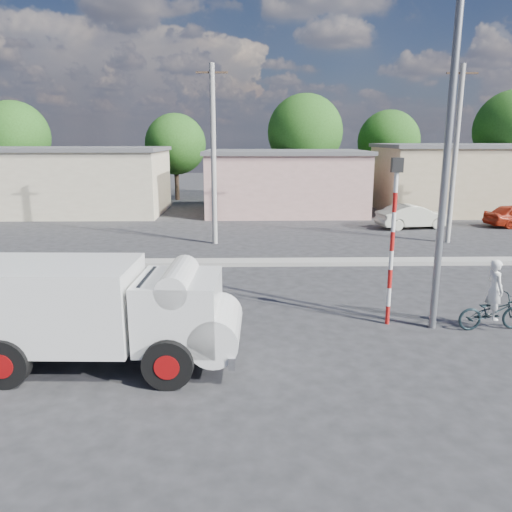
{
  "coord_description": "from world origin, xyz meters",
  "views": [
    {
      "loc": [
        -0.57,
        -10.95,
        4.84
      ],
      "look_at": [
        -0.25,
        3.93,
        1.3
      ],
      "focal_mm": 35.0,
      "sensor_mm": 36.0,
      "label": 1
    }
  ],
  "objects_px": {
    "cyclist": "(493,301)",
    "traffic_pole": "(393,228)",
    "bicycle": "(492,312)",
    "truck": "(108,310)",
    "streetlight": "(442,132)",
    "car_cream": "(413,216)"
  },
  "relations": [
    {
      "from": "bicycle",
      "to": "cyclist",
      "type": "distance_m",
      "value": 0.31
    },
    {
      "from": "truck",
      "to": "traffic_pole",
      "type": "height_order",
      "value": "traffic_pole"
    },
    {
      "from": "traffic_pole",
      "to": "truck",
      "type": "bearing_deg",
      "value": -160.52
    },
    {
      "from": "cyclist",
      "to": "traffic_pole",
      "type": "height_order",
      "value": "traffic_pole"
    },
    {
      "from": "truck",
      "to": "traffic_pole",
      "type": "xyz_separation_m",
      "value": [
        6.7,
        2.37,
        1.32
      ]
    },
    {
      "from": "cyclist",
      "to": "traffic_pole",
      "type": "distance_m",
      "value": 3.17
    },
    {
      "from": "truck",
      "to": "traffic_pole",
      "type": "bearing_deg",
      "value": 21.46
    },
    {
      "from": "bicycle",
      "to": "streetlight",
      "type": "xyz_separation_m",
      "value": [
        -1.63,
        0.15,
        4.49
      ]
    },
    {
      "from": "streetlight",
      "to": "bicycle",
      "type": "bearing_deg",
      "value": -5.27
    },
    {
      "from": "cyclist",
      "to": "streetlight",
      "type": "distance_m",
      "value": 4.49
    },
    {
      "from": "truck",
      "to": "car_cream",
      "type": "bearing_deg",
      "value": 56.1
    },
    {
      "from": "streetlight",
      "to": "car_cream",
      "type": "bearing_deg",
      "value": 73.1
    },
    {
      "from": "cyclist",
      "to": "traffic_pole",
      "type": "xyz_separation_m",
      "value": [
        -2.57,
        0.45,
        1.81
      ]
    },
    {
      "from": "truck",
      "to": "traffic_pole",
      "type": "distance_m",
      "value": 7.23
    },
    {
      "from": "truck",
      "to": "cyclist",
      "type": "distance_m",
      "value": 9.48
    },
    {
      "from": "cyclist",
      "to": "streetlight",
      "type": "height_order",
      "value": "streetlight"
    },
    {
      "from": "truck",
      "to": "bicycle",
      "type": "relative_size",
      "value": 3.15
    },
    {
      "from": "truck",
      "to": "streetlight",
      "type": "relative_size",
      "value": 0.62
    },
    {
      "from": "cyclist",
      "to": "car_cream",
      "type": "distance_m",
      "value": 15.06
    },
    {
      "from": "bicycle",
      "to": "cyclist",
      "type": "relative_size",
      "value": 1.14
    },
    {
      "from": "car_cream",
      "to": "streetlight",
      "type": "bearing_deg",
      "value": 152.29
    },
    {
      "from": "traffic_pole",
      "to": "streetlight",
      "type": "bearing_deg",
      "value": -17.73
    }
  ]
}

